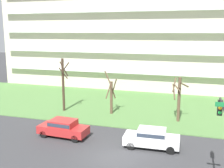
{
  "coord_description": "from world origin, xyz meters",
  "views": [
    {
      "loc": [
        5.3,
        -17.9,
        9.27
      ],
      "look_at": [
        -2.02,
        6.0,
        4.32
      ],
      "focal_mm": 43.36,
      "sensor_mm": 36.0,
      "label": 1
    }
  ],
  "objects_px": {
    "tree_center": "(178,97)",
    "sedan_white_near_left": "(152,137)",
    "sedan_red_center_left": "(63,127)",
    "traffic_signal_mast": "(224,143)",
    "tree_far_left": "(63,83)",
    "tree_left": "(111,95)"
  },
  "relations": [
    {
      "from": "tree_far_left",
      "to": "sedan_white_near_left",
      "type": "relative_size",
      "value": 1.38
    },
    {
      "from": "tree_center",
      "to": "sedan_red_center_left",
      "type": "relative_size",
      "value": 1.04
    },
    {
      "from": "sedan_white_near_left",
      "to": "sedan_red_center_left",
      "type": "relative_size",
      "value": 1.0
    },
    {
      "from": "sedan_red_center_left",
      "to": "tree_center",
      "type": "bearing_deg",
      "value": -140.46
    },
    {
      "from": "tree_far_left",
      "to": "traffic_signal_mast",
      "type": "relative_size",
      "value": 1.07
    },
    {
      "from": "tree_left",
      "to": "sedan_red_center_left",
      "type": "bearing_deg",
      "value": -105.62
    },
    {
      "from": "tree_left",
      "to": "sedan_white_near_left",
      "type": "xyz_separation_m",
      "value": [
        5.71,
        -7.55,
        -1.36
      ]
    },
    {
      "from": "traffic_signal_mast",
      "to": "tree_far_left",
      "type": "bearing_deg",
      "value": 138.07
    },
    {
      "from": "tree_left",
      "to": "sedan_red_center_left",
      "type": "height_order",
      "value": "tree_left"
    },
    {
      "from": "tree_far_left",
      "to": "sedan_red_center_left",
      "type": "distance_m",
      "value": 8.26
    },
    {
      "from": "sedan_red_center_left",
      "to": "traffic_signal_mast",
      "type": "relative_size",
      "value": 0.78
    },
    {
      "from": "traffic_signal_mast",
      "to": "tree_center",
      "type": "bearing_deg",
      "value": 101.6
    },
    {
      "from": "sedan_white_near_left",
      "to": "traffic_signal_mast",
      "type": "xyz_separation_m",
      "value": [
        4.51,
        -7.16,
        3.1
      ]
    },
    {
      "from": "sedan_red_center_left",
      "to": "traffic_signal_mast",
      "type": "height_order",
      "value": "traffic_signal_mast"
    },
    {
      "from": "tree_far_left",
      "to": "sedan_red_center_left",
      "type": "relative_size",
      "value": 1.38
    },
    {
      "from": "tree_left",
      "to": "tree_center",
      "type": "bearing_deg",
      "value": -3.95
    },
    {
      "from": "tree_far_left",
      "to": "traffic_signal_mast",
      "type": "distance_m",
      "value": 21.3
    },
    {
      "from": "tree_far_left",
      "to": "sedan_red_center_left",
      "type": "height_order",
      "value": "tree_far_left"
    },
    {
      "from": "sedan_white_near_left",
      "to": "tree_center",
      "type": "bearing_deg",
      "value": -105.01
    },
    {
      "from": "sedan_red_center_left",
      "to": "traffic_signal_mast",
      "type": "xyz_separation_m",
      "value": [
        12.34,
        -7.16,
        3.1
      ]
    },
    {
      "from": "tree_left",
      "to": "traffic_signal_mast",
      "type": "distance_m",
      "value": 18.0
    },
    {
      "from": "tree_center",
      "to": "sedan_white_near_left",
      "type": "height_order",
      "value": "tree_center"
    }
  ]
}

